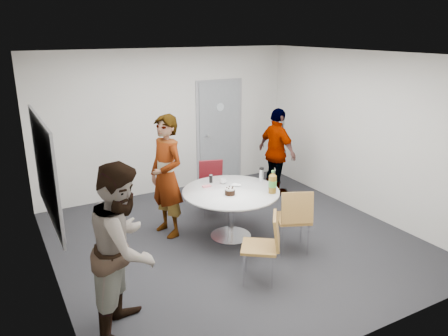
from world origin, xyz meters
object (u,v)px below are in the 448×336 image
table (234,197)px  door (219,133)px  person_right (277,152)px  person_main (167,176)px  person_left (124,248)px  chair_near_right (295,215)px  whiteboard (45,169)px  chair_near_left (267,241)px  chair_far (212,181)px

table → door: bearing=66.3°
table → person_right: 2.01m
person_main → person_left: bearing=-45.3°
chair_near_right → person_main: 1.97m
whiteboard → person_right: 4.32m
door → chair_near_right: (-0.56, -3.22, -0.44)m
whiteboard → chair_near_right: (3.00, -0.94, -0.87)m
table → chair_near_left: 1.28m
person_left → door: bearing=-7.0°
door → person_left: 4.73m
whiteboard → chair_near_left: (2.26, -1.34, -0.90)m
person_left → person_right: bearing=-23.1°
chair_near_left → person_main: person_main is taller
whiteboard → person_right: bearing=14.7°
person_left → table: bearing=-25.1°
chair_far → person_right: size_ratio=0.54×
person_left → person_right: (3.63, 2.43, -0.08)m
person_main → person_right: (2.43, 0.59, -0.10)m
chair_far → person_main: size_ratio=0.48×
whiteboard → door: bearing=32.7°
door → chair_far: bearing=-122.9°
chair_near_right → chair_far: size_ratio=1.06×
whiteboard → chair_near_right: bearing=-17.3°
person_main → person_right: person_main is taller
chair_far → person_main: bearing=41.1°
door → whiteboard: bearing=-147.3°
chair_near_right → person_left: size_ratio=0.52×
chair_far → person_right: (1.45, 0.16, 0.28)m
table → person_main: (-0.81, 0.59, 0.28)m
chair_far → table: bearing=98.0°
whiteboard → person_main: whiteboard is taller
whiteboard → table: bearing=-2.1°
whiteboard → chair_near_left: whiteboard is taller
whiteboard → chair_near_left: 2.78m
door → person_right: door is taller
person_main → person_right: 2.51m
chair_near_right → chair_far: 1.89m
table → person_left: size_ratio=0.79×
table → person_main: bearing=144.0°
chair_far → person_right: 1.49m
door → person_right: size_ratio=1.28×
table → chair_far: (0.17, 1.02, -0.10)m
door → person_right: 1.34m
chair_near_left → person_right: 3.08m
door → chair_near_left: 3.88m
table → chair_near_left: bearing=-101.6°
table → person_left: person_left is taller
chair_near_left → person_right: person_right is taller
door → chair_near_right: bearing=-99.8°
door → chair_far: size_ratio=2.37×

